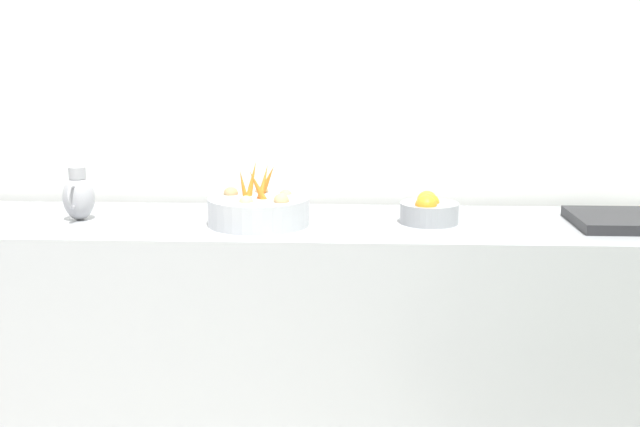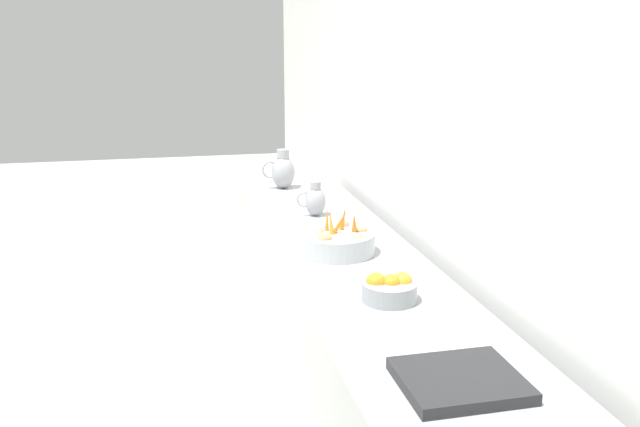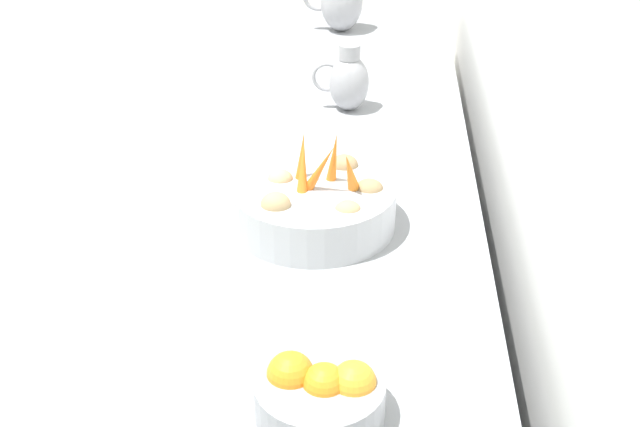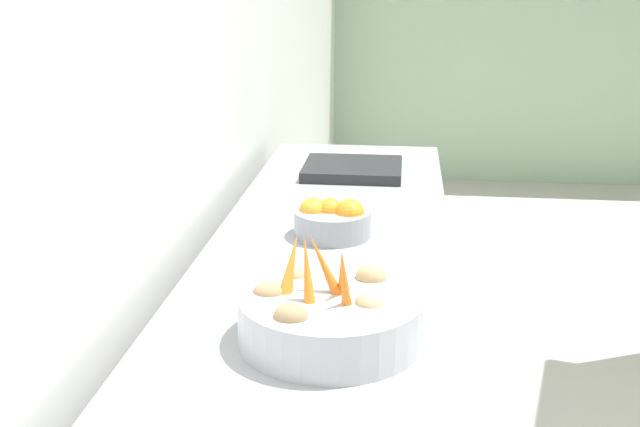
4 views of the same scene
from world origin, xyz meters
name	(u,v)px [view 3 (image 3 of 4)]	position (x,y,z in m)	size (l,w,h in m)	color
prep_counter	(337,396)	(-1.52, 0.21, 0.47)	(0.64, 3.36, 0.93)	#9EA0A5
vegetable_colander	(315,205)	(-1.47, 0.18, 0.98)	(0.36, 0.36, 0.22)	#ADAFB5
orange_bowl	(320,394)	(-1.52, 0.78, 0.98)	(0.21, 0.21, 0.11)	gray
metal_pitcher_short	(348,81)	(-1.51, -0.48, 1.02)	(0.16, 0.11, 0.19)	#939399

